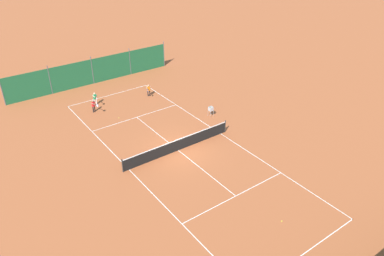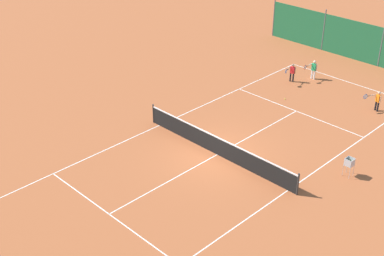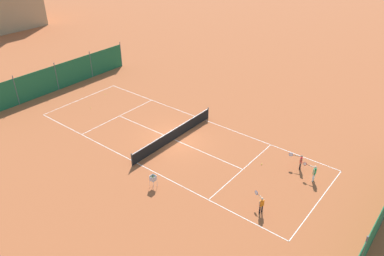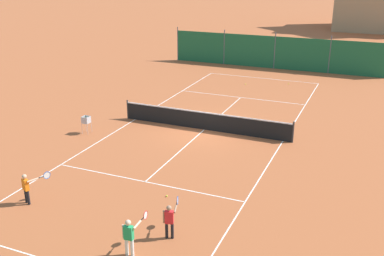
{
  "view_description": "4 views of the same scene",
  "coord_description": "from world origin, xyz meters",
  "px_view_note": "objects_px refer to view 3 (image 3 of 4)",
  "views": [
    {
      "loc": [
        12.85,
        19.41,
        15.41
      ],
      "look_at": [
        -1.36,
        -0.13,
        1.4
      ],
      "focal_mm": 35.0,
      "sensor_mm": 36.0,
      "label": 1
    },
    {
      "loc": [
        -14.39,
        16.1,
        13.36
      ],
      "look_at": [
        1.26,
        0.43,
        1.12
      ],
      "focal_mm": 50.0,
      "sensor_mm": 36.0,
      "label": 2
    },
    {
      "loc": [
        -18.91,
        -16.83,
        15.74
      ],
      "look_at": [
        1.26,
        -0.83,
        0.79
      ],
      "focal_mm": 35.0,
      "sensor_mm": 36.0,
      "label": 3
    },
    {
      "loc": [
        7.89,
        -20.32,
        8.15
      ],
      "look_at": [
        0.03,
        -1.72,
        0.68
      ],
      "focal_mm": 42.0,
      "sensor_mm": 36.0,
      "label": 4
    }
  ],
  "objects_px": {
    "player_near_baseline": "(261,203)",
    "tennis_ball_mid_court": "(91,108)",
    "player_near_service": "(314,172)",
    "tennis_net": "(174,134)",
    "player_far_baseline": "(300,161)",
    "tennis_ball_alley_right": "(262,164)",
    "tennis_ball_by_net_left": "(105,94)",
    "ball_hopper": "(153,179)"
  },
  "relations": [
    {
      "from": "player_near_baseline",
      "to": "tennis_ball_alley_right",
      "type": "relative_size",
      "value": 17.59
    },
    {
      "from": "player_near_service",
      "to": "tennis_ball_alley_right",
      "type": "xyz_separation_m",
      "value": [
        -0.55,
        3.56,
        -0.67
      ]
    },
    {
      "from": "player_near_service",
      "to": "player_near_baseline",
      "type": "height_order",
      "value": "player_near_service"
    },
    {
      "from": "player_near_baseline",
      "to": "ball_hopper",
      "type": "distance_m",
      "value": 7.08
    },
    {
      "from": "player_near_baseline",
      "to": "tennis_ball_mid_court",
      "type": "bearing_deg",
      "value": 82.85
    },
    {
      "from": "ball_hopper",
      "to": "tennis_ball_by_net_left",
      "type": "bearing_deg",
      "value": 61.38
    },
    {
      "from": "tennis_net",
      "to": "player_near_baseline",
      "type": "xyz_separation_m",
      "value": [
        -3.04,
        -9.5,
        0.18
      ]
    },
    {
      "from": "tennis_net",
      "to": "player_far_baseline",
      "type": "height_order",
      "value": "player_far_baseline"
    },
    {
      "from": "tennis_net",
      "to": "tennis_ball_alley_right",
      "type": "height_order",
      "value": "tennis_net"
    },
    {
      "from": "tennis_net",
      "to": "player_near_baseline",
      "type": "distance_m",
      "value": 9.97
    },
    {
      "from": "tennis_net",
      "to": "tennis_ball_mid_court",
      "type": "bearing_deg",
      "value": 93.83
    },
    {
      "from": "player_near_service",
      "to": "ball_hopper",
      "type": "xyz_separation_m",
      "value": [
        -7.16,
        7.93,
        -0.05
      ]
    },
    {
      "from": "player_far_baseline",
      "to": "player_near_baseline",
      "type": "bearing_deg",
      "value": -179.49
    },
    {
      "from": "player_far_baseline",
      "to": "ball_hopper",
      "type": "xyz_separation_m",
      "value": [
        -7.84,
        6.66,
        -0.02
      ]
    },
    {
      "from": "tennis_ball_alley_right",
      "to": "player_near_service",
      "type": "bearing_deg",
      "value": -81.2
    },
    {
      "from": "tennis_ball_alley_right",
      "to": "tennis_ball_mid_court",
      "type": "distance_m",
      "value": 16.89
    },
    {
      "from": "tennis_ball_by_net_left",
      "to": "ball_hopper",
      "type": "bearing_deg",
      "value": -118.62
    },
    {
      "from": "tennis_net",
      "to": "tennis_ball_alley_right",
      "type": "xyz_separation_m",
      "value": [
        1.31,
        -7.16,
        -0.47
      ]
    },
    {
      "from": "tennis_net",
      "to": "tennis_ball_mid_court",
      "type": "height_order",
      "value": "tennis_net"
    },
    {
      "from": "player_near_service",
      "to": "tennis_ball_mid_court",
      "type": "distance_m",
      "value": 20.5
    },
    {
      "from": "tennis_net",
      "to": "tennis_ball_by_net_left",
      "type": "height_order",
      "value": "tennis_net"
    },
    {
      "from": "player_far_baseline",
      "to": "tennis_ball_by_net_left",
      "type": "height_order",
      "value": "player_far_baseline"
    },
    {
      "from": "player_far_baseline",
      "to": "player_near_baseline",
      "type": "relative_size",
      "value": 1.0
    },
    {
      "from": "player_near_service",
      "to": "tennis_ball_mid_court",
      "type": "bearing_deg",
      "value": 97.03
    },
    {
      "from": "player_near_service",
      "to": "player_far_baseline",
      "type": "relative_size",
      "value": 1.04
    },
    {
      "from": "tennis_ball_mid_court",
      "to": "ball_hopper",
      "type": "relative_size",
      "value": 0.07
    },
    {
      "from": "player_near_baseline",
      "to": "tennis_ball_by_net_left",
      "type": "distance_m",
      "value": 21.05
    },
    {
      "from": "tennis_net",
      "to": "player_near_baseline",
      "type": "height_order",
      "value": "player_near_baseline"
    },
    {
      "from": "tennis_ball_alley_right",
      "to": "ball_hopper",
      "type": "height_order",
      "value": "ball_hopper"
    },
    {
      "from": "player_near_service",
      "to": "tennis_ball_mid_court",
      "type": "xyz_separation_m",
      "value": [
        -2.51,
        20.34,
        -0.67
      ]
    },
    {
      "from": "tennis_net",
      "to": "player_far_baseline",
      "type": "relative_size",
      "value": 7.91
    },
    {
      "from": "tennis_net",
      "to": "player_near_service",
      "type": "height_order",
      "value": "player_near_service"
    },
    {
      "from": "player_near_baseline",
      "to": "tennis_net",
      "type": "bearing_deg",
      "value": 72.24
    },
    {
      "from": "tennis_net",
      "to": "ball_hopper",
      "type": "height_order",
      "value": "tennis_net"
    },
    {
      "from": "tennis_ball_by_net_left",
      "to": "tennis_ball_alley_right",
      "type": "relative_size",
      "value": 1.0
    },
    {
      "from": "player_near_service",
      "to": "player_far_baseline",
      "type": "xyz_separation_m",
      "value": [
        0.68,
        1.27,
        -0.03
      ]
    },
    {
      "from": "player_far_baseline",
      "to": "tennis_ball_mid_court",
      "type": "bearing_deg",
      "value": 99.5
    },
    {
      "from": "player_far_baseline",
      "to": "player_near_baseline",
      "type": "distance_m",
      "value": 5.59
    },
    {
      "from": "tennis_net",
      "to": "player_near_service",
      "type": "relative_size",
      "value": 7.59
    },
    {
      "from": "player_near_service",
      "to": "player_near_baseline",
      "type": "xyz_separation_m",
      "value": [
        -4.91,
        1.22,
        -0.03
      ]
    },
    {
      "from": "tennis_net",
      "to": "ball_hopper",
      "type": "xyz_separation_m",
      "value": [
        -5.29,
        -2.79,
        0.16
      ]
    },
    {
      "from": "tennis_ball_mid_court",
      "to": "tennis_ball_alley_right",
      "type": "bearing_deg",
      "value": -83.34
    }
  ]
}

